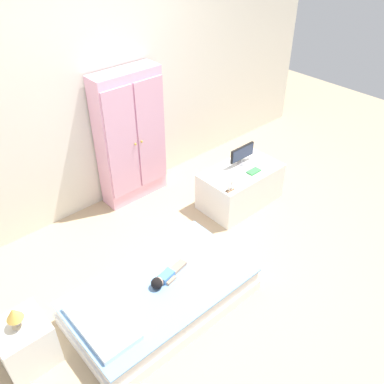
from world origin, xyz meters
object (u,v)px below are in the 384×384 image
Objects in this scene: tv_monitor at (242,153)px; book_green at (254,171)px; tv_stand at (240,186)px; doll at (163,279)px; bed at (161,296)px; wardrobe at (131,138)px; table_lamp at (14,315)px; nightstand at (25,343)px; rocking_horse_toy at (231,186)px.

tv_monitor is 0.24m from book_green.
doll is at bearing -160.25° from tv_stand.
doll reaches higher than bed.
tv_monitor reaches higher than book_green.
tv_monitor is at bearing 21.43° from doll.
wardrobe is 4.38× the size of tv_monitor.
book_green is at bearing 3.77° from table_lamp.
tv_stand is 0.37m from tv_monitor.
book_green is at bearing -60.23° from tv_stand.
doll is at bearing -13.17° from table_lamp.
table_lamp is 2.70m from tv_monitor.
nightstand is at bearing -146.49° from wardrobe.
rocking_horse_toy is 0.43m from book_green.
wardrobe is at bearing 33.51° from table_lamp.
rocking_horse_toy is at bearing -149.24° from tv_monitor.
rocking_horse_toy is at bearing -153.07° from tv_stand.
wardrobe is 13.26× the size of rocking_horse_toy.
bed is 8.09× the size of table_lamp.
doll is 2.62× the size of book_green.
bed is 3.88× the size of nightstand.
nightstand is at bearing -177.23° from rocking_horse_toy.
bed is 1.71× the size of tv_stand.
tv_monitor is (1.64, 0.65, 0.44)m from bed.
table_lamp is at bearing -177.23° from rocking_horse_toy.
wardrobe is (1.80, 1.19, 0.22)m from table_lamp.
nightstand is 0.32m from table_lamp.
book_green reaches higher than doll.
tv_stand is at bearing 119.77° from book_green.
table_lamp is at bearing -176.23° from book_green.
doll is at bearing -164.86° from book_green.
bed is at bearing -117.80° from wardrobe.
table_lamp reaches higher than doll.
table_lamp is (0.00, 0.00, 0.32)m from nightstand.
nightstand is (-1.07, 0.25, -0.10)m from doll.
doll is 1.12m from table_lamp.
wardrobe is at bearing 136.67° from tv_monitor.
doll is 1.10m from nightstand.
doll is 1.63m from book_green.
tv_stand is (2.58, 0.29, -0.30)m from table_lamp.
wardrobe reaches higher than table_lamp.
rocking_horse_toy is (-0.36, -0.18, 0.27)m from tv_stand.
doll is at bearing -116.87° from wardrobe.
wardrobe is 1.35m from book_green.
nightstand is at bearing 165.43° from bed.
nightstand is 2.08× the size of table_lamp.
tv_stand is at bearing -137.24° from tv_monitor.
nightstand is 2.24m from rocking_horse_toy.
table_lamp reaches higher than rocking_horse_toy.
tv_stand is 0.48m from rocking_horse_toy.
rocking_horse_toy is (0.41, -1.09, -0.25)m from wardrobe.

